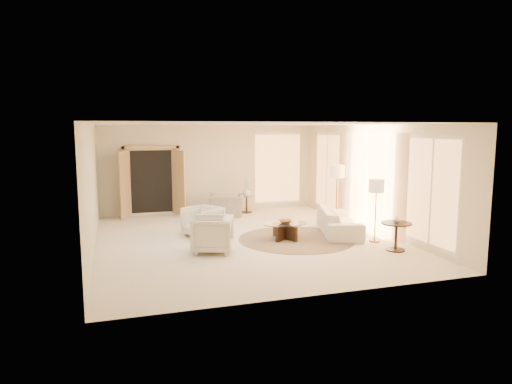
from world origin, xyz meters
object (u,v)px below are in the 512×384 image
object	(u,v)px
armchair_left	(203,220)
floor_lamp_far	(376,189)
accent_chair	(226,202)
armchair_right	(212,233)
side_vase	(247,192)
end_table	(396,231)
sofa	(339,221)
side_table	(247,203)
bowl	(285,221)
end_vase	(397,219)
coffee_table	(285,229)
floor_lamp_near	(337,174)

from	to	relation	value
armchair_left	floor_lamp_far	bearing A→B (deg)	35.18
floor_lamp_far	accent_chair	bearing A→B (deg)	121.98
armchair_left	armchair_right	world-z (taller)	armchair_right
armchair_right	side_vase	size ratio (longest dim) A/B	3.19
armchair_left	armchair_right	distance (m)	1.51
armchair_left	end_table	distance (m)	4.65
sofa	side_table	size ratio (longest dim) A/B	4.08
bowl	end_vase	xyz separation A→B (m)	(1.98, -1.71, 0.26)
end_table	side_vase	world-z (taller)	side_vase
side_vase	coffee_table	bearing A→B (deg)	-91.63
bowl	floor_lamp_near	bearing A→B (deg)	29.83
armchair_left	floor_lamp_far	world-z (taller)	floor_lamp_far
end_table	sofa	bearing A→B (deg)	103.01
side_table	floor_lamp_far	world-z (taller)	floor_lamp_far
sofa	accent_chair	size ratio (longest dim) A/B	2.18
accent_chair	side_table	distance (m)	0.84
armchair_right	floor_lamp_far	xyz separation A→B (m)	(3.92, -0.26, 0.84)
side_table	floor_lamp_near	bearing A→B (deg)	-53.96
coffee_table	side_vase	size ratio (longest dim) A/B	4.91
armchair_left	side_table	distance (m)	3.41
armchair_left	accent_chair	xyz separation A→B (m)	(1.21, 2.44, 0.03)
accent_chair	side_vase	size ratio (longest dim) A/B	3.73
armchair_right	side_vase	world-z (taller)	armchair_right
armchair_left	end_table	world-z (taller)	armchair_left
accent_chair	end_table	xyz separation A→B (m)	(2.63, -5.07, -0.01)
coffee_table	end_vase	xyz separation A→B (m)	(1.98, -1.71, 0.45)
coffee_table	side_vase	world-z (taller)	side_vase
armchair_left	side_table	xyz separation A→B (m)	(1.97, 2.79, -0.08)
armchair_left	end_table	xyz separation A→B (m)	(3.84, -2.62, 0.02)
bowl	side_vase	world-z (taller)	side_vase
end_vase	side_vase	xyz separation A→B (m)	(-1.87, 5.41, -0.03)
sofa	coffee_table	size ratio (longest dim) A/B	1.65
sofa	bowl	world-z (taller)	sofa
accent_chair	coffee_table	xyz separation A→B (m)	(0.66, -3.36, -0.19)
armchair_left	side_vase	distance (m)	3.42
armchair_left	bowl	xyz separation A→B (m)	(1.86, -0.92, 0.03)
floor_lamp_near	side_vase	xyz separation A→B (m)	(-1.87, 2.57, -0.76)
sofa	floor_lamp_far	distance (m)	1.45
armchair_right	accent_chair	bearing A→B (deg)	-178.43
end_vase	coffee_table	bearing A→B (deg)	139.21
coffee_table	side_table	distance (m)	3.71
side_table	side_vase	world-z (taller)	side_vase
end_vase	floor_lamp_near	bearing A→B (deg)	90.00
end_table	floor_lamp_far	bearing A→B (deg)	90.00
end_table	floor_lamp_far	world-z (taller)	floor_lamp_far
sofa	armchair_right	size ratio (longest dim) A/B	2.55
armchair_right	end_vase	size ratio (longest dim) A/B	5.54
coffee_table	floor_lamp_near	bearing A→B (deg)	29.83
accent_chair	side_table	world-z (taller)	accent_chair
accent_chair	floor_lamp_near	size ratio (longest dim) A/B	0.60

